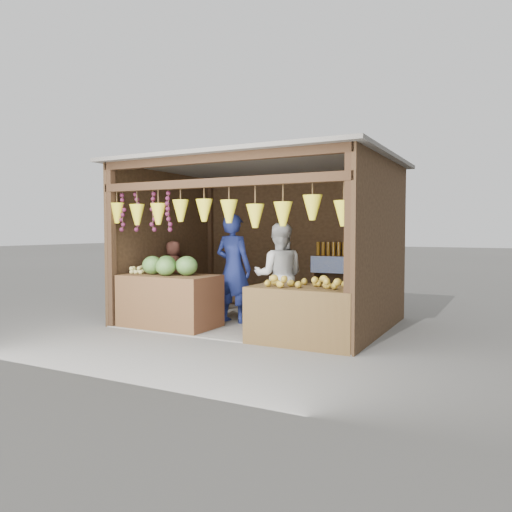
{
  "coord_description": "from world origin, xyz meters",
  "views": [
    {
      "loc": [
        3.76,
        -7.35,
        1.54
      ],
      "look_at": [
        -0.05,
        -0.1,
        1.11
      ],
      "focal_mm": 35.0,
      "sensor_mm": 36.0,
      "label": 1
    }
  ],
  "objects_px": {
    "man_standing": "(233,269)",
    "counter_right": "(306,315)",
    "vendor_seated": "(173,269)",
    "counter_left": "(170,301)",
    "woman_standing": "(279,276)"
  },
  "relations": [
    {
      "from": "counter_left",
      "to": "man_standing",
      "type": "bearing_deg",
      "value": 48.54
    },
    {
      "from": "man_standing",
      "to": "counter_right",
      "type": "bearing_deg",
      "value": 158.15
    },
    {
      "from": "counter_left",
      "to": "vendor_seated",
      "type": "bearing_deg",
      "value": 124.55
    },
    {
      "from": "counter_left",
      "to": "man_standing",
      "type": "xyz_separation_m",
      "value": [
        0.7,
        0.79,
        0.49
      ]
    },
    {
      "from": "counter_left",
      "to": "counter_right",
      "type": "distance_m",
      "value": 2.32
    },
    {
      "from": "counter_right",
      "to": "vendor_seated",
      "type": "bearing_deg",
      "value": 160.78
    },
    {
      "from": "counter_left",
      "to": "counter_right",
      "type": "height_order",
      "value": "counter_left"
    },
    {
      "from": "man_standing",
      "to": "vendor_seated",
      "type": "bearing_deg",
      "value": -4.76
    },
    {
      "from": "man_standing",
      "to": "vendor_seated",
      "type": "relative_size",
      "value": 1.78
    },
    {
      "from": "counter_right",
      "to": "woman_standing",
      "type": "height_order",
      "value": "woman_standing"
    },
    {
      "from": "counter_left",
      "to": "vendor_seated",
      "type": "relative_size",
      "value": 1.48
    },
    {
      "from": "man_standing",
      "to": "woman_standing",
      "type": "bearing_deg",
      "value": -177.4
    },
    {
      "from": "woman_standing",
      "to": "counter_right",
      "type": "bearing_deg",
      "value": 112.78
    },
    {
      "from": "counter_right",
      "to": "man_standing",
      "type": "relative_size",
      "value": 0.83
    },
    {
      "from": "counter_right",
      "to": "vendor_seated",
      "type": "height_order",
      "value": "vendor_seated"
    }
  ]
}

